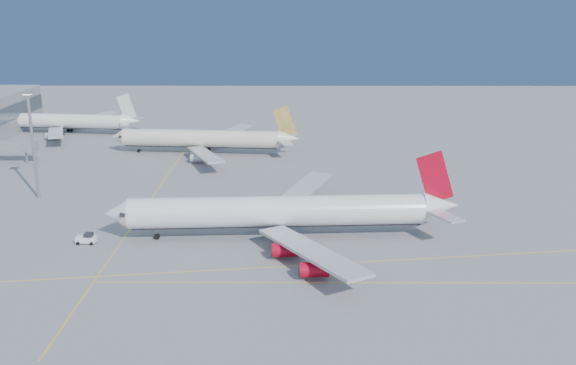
% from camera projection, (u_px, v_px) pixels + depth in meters
% --- Properties ---
extents(ground, '(500.00, 500.00, 0.00)m').
position_uv_depth(ground, '(314.00, 253.00, 127.99)').
color(ground, slate).
rests_on(ground, ground).
extents(jet_bridge, '(23.60, 3.60, 6.90)m').
position_uv_depth(jet_bridge, '(2.00, 146.00, 196.12)').
color(jet_bridge, gray).
rests_on(jet_bridge, ground).
extents(taxiway_lines, '(118.86, 140.00, 0.02)m').
position_uv_depth(taxiway_lines, '(243.00, 241.00, 134.14)').
color(taxiway_lines, yellow).
rests_on(taxiway_lines, ground).
extents(airliner_virgin, '(74.88, 67.18, 18.47)m').
position_uv_depth(airliner_virgin, '(285.00, 212.00, 134.98)').
color(airliner_virgin, white).
rests_on(airliner_virgin, ground).
extents(airliner_etihad, '(62.13, 57.19, 16.21)m').
position_uv_depth(airliner_etihad, '(205.00, 139.00, 207.41)').
color(airliner_etihad, beige).
rests_on(airliner_etihad, ground).
extents(airliner_third, '(57.77, 52.96, 15.49)m').
position_uv_depth(airliner_third, '(65.00, 121.00, 238.15)').
color(airliner_third, white).
rests_on(airliner_third, ground).
extents(pushback_tug, '(4.11, 2.64, 2.26)m').
position_uv_depth(pushback_tug, '(87.00, 238.00, 132.60)').
color(pushback_tug, white).
rests_on(pushback_tug, ground).
extents(light_mast, '(2.35, 2.35, 27.15)m').
position_uv_depth(light_mast, '(32.00, 136.00, 158.10)').
color(light_mast, gray).
rests_on(light_mast, ground).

